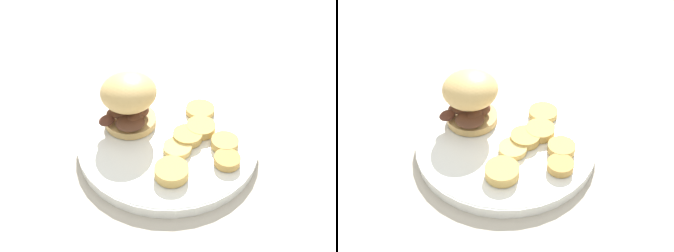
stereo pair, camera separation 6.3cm
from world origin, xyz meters
TOP-DOWN VIEW (x-y plane):
  - ground_plane at (0.00, 0.00)m, footprint 4.00×4.00m
  - dinner_plate at (0.00, 0.00)m, footprint 0.29×0.29m
  - sandwich at (-0.07, 0.01)m, footprint 0.09×0.10m
  - potato_round_0 at (0.03, 0.01)m, footprint 0.05×0.05m
  - potato_round_1 at (0.10, -0.03)m, footprint 0.04×0.04m
  - potato_round_2 at (0.09, 0.01)m, footprint 0.04×0.04m
  - potato_round_3 at (0.02, -0.02)m, footprint 0.05×0.05m
  - potato_round_4 at (0.03, 0.08)m, footprint 0.05×0.05m
  - potato_round_5 at (0.03, -0.08)m, footprint 0.05×0.05m
  - potato_round_6 at (0.05, 0.03)m, footprint 0.05×0.05m

SIDE VIEW (x-z plane):
  - ground_plane at x=0.00m, z-range 0.00..0.00m
  - dinner_plate at x=0.00m, z-range 0.00..0.02m
  - potato_round_4 at x=0.03m, z-range 0.02..0.03m
  - potato_round_3 at x=0.02m, z-range 0.02..0.03m
  - potato_round_1 at x=0.10m, z-range 0.02..0.03m
  - potato_round_2 at x=0.09m, z-range 0.02..0.03m
  - potato_round_0 at x=0.03m, z-range 0.02..0.03m
  - potato_round_6 at x=0.05m, z-range 0.02..0.03m
  - potato_round_5 at x=0.03m, z-range 0.02..0.04m
  - sandwich at x=-0.07m, z-range 0.02..0.12m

